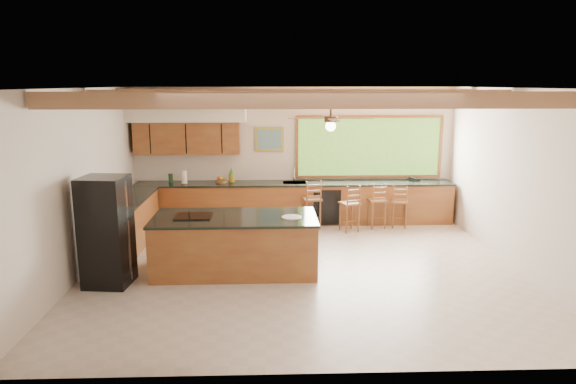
{
  "coord_description": "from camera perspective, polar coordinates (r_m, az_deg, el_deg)",
  "views": [
    {
      "loc": [
        -0.53,
        -8.25,
        3.07
      ],
      "look_at": [
        -0.22,
        0.8,
        1.15
      ],
      "focal_mm": 32.0,
      "sensor_mm": 36.0,
      "label": 1
    }
  ],
  "objects": [
    {
      "name": "bar_stool_c",
      "position": [
        11.17,
        9.93,
        -1.03
      ],
      "size": [
        0.4,
        0.4,
        1.0
      ],
      "rotation": [
        0.0,
        0.0,
        0.11
      ],
      "color": "brown",
      "rests_on": "ground"
    },
    {
      "name": "bar_stool_d",
      "position": [
        11.29,
        12.36,
        -1.16
      ],
      "size": [
        0.4,
        0.4,
        0.95
      ],
      "rotation": [
        0.0,
        0.0,
        -0.21
      ],
      "color": "brown",
      "rests_on": "ground"
    },
    {
      "name": "bar_stool_a",
      "position": [
        10.79,
        6.89,
        -1.38
      ],
      "size": [
        0.46,
        0.46,
        1.01
      ],
      "rotation": [
        0.0,
        0.0,
        0.35
      ],
      "color": "brown",
      "rests_on": "ground"
    },
    {
      "name": "room_shell",
      "position": [
        8.95,
        0.34,
        6.47
      ],
      "size": [
        7.27,
        6.54,
        3.02
      ],
      "color": "beige",
      "rests_on": "ground"
    },
    {
      "name": "island",
      "position": [
        8.59,
        -5.89,
        -5.72
      ],
      "size": [
        2.69,
        1.28,
        0.96
      ],
      "rotation": [
        0.0,
        0.0,
        0.01
      ],
      "color": "brown",
      "rests_on": "ground"
    },
    {
      "name": "counter_run",
      "position": [
        11.08,
        -3.42,
        -1.66
      ],
      "size": [
        7.12,
        3.1,
        1.25
      ],
      "color": "brown",
      "rests_on": "ground"
    },
    {
      "name": "bar_stool_b",
      "position": [
        10.95,
        2.65,
        -0.9
      ],
      "size": [
        0.45,
        0.45,
        1.07
      ],
      "rotation": [
        0.0,
        0.0,
        0.2
      ],
      "color": "brown",
      "rests_on": "ground"
    },
    {
      "name": "refrigerator",
      "position": [
        8.35,
        -19.51,
        -4.15
      ],
      "size": [
        0.73,
        0.71,
        1.7
      ],
      "rotation": [
        0.0,
        0.0,
        -0.1
      ],
      "color": "black",
      "rests_on": "ground"
    },
    {
      "name": "ground",
      "position": [
        8.82,
        1.61,
        -8.42
      ],
      "size": [
        7.2,
        7.2,
        0.0
      ],
      "primitive_type": "plane",
      "color": "#B8A798",
      "rests_on": "ground"
    }
  ]
}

